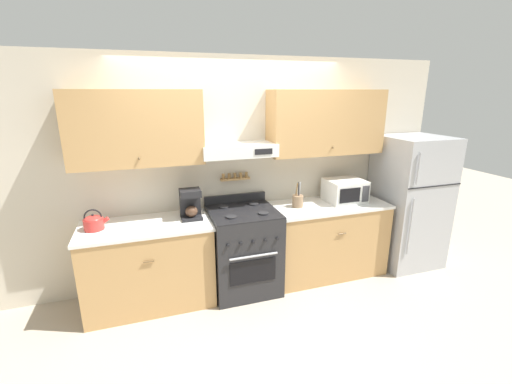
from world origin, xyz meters
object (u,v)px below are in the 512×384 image
object	(u,v)px
stove_range	(243,250)
refrigerator	(409,201)
microwave	(345,191)
utensil_crock	(298,201)
tea_kettle	(94,222)
coffee_maker	(191,204)

from	to	relation	value
stove_range	refrigerator	bearing A→B (deg)	-0.64
refrigerator	microwave	xyz separation A→B (m)	(-0.90, 0.09, 0.20)
refrigerator	microwave	world-z (taller)	refrigerator
stove_range	utensil_crock	size ratio (longest dim) A/B	3.52
refrigerator	utensil_crock	size ratio (longest dim) A/B	5.65
tea_kettle	coffee_maker	size ratio (longest dim) A/B	0.75
refrigerator	utensil_crock	xyz separation A→B (m)	(-1.52, 0.07, 0.14)
refrigerator	tea_kettle	xyz separation A→B (m)	(-3.67, 0.07, 0.14)
stove_range	refrigerator	world-z (taller)	refrigerator
microwave	refrigerator	bearing A→B (deg)	-5.83
stove_range	refrigerator	distance (m)	2.22
tea_kettle	utensil_crock	distance (m)	2.15
stove_range	coffee_maker	size ratio (longest dim) A/B	3.25
microwave	utensil_crock	distance (m)	0.63
microwave	utensil_crock	xyz separation A→B (m)	(-0.63, -0.02, -0.06)
coffee_maker	tea_kettle	bearing A→B (deg)	-178.53
coffee_maker	microwave	size ratio (longest dim) A/B	0.72
coffee_maker	microwave	bearing A→B (deg)	-0.19
stove_range	microwave	world-z (taller)	microwave
coffee_maker	microwave	distance (m)	1.85
stove_range	utensil_crock	world-z (taller)	utensil_crock
tea_kettle	microwave	bearing A→B (deg)	0.37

